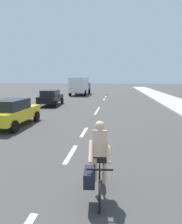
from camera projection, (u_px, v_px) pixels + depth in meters
name	position (u px, v px, depth m)	size (l,w,h in m)	color
ground_plane	(99.00, 107.00, 18.68)	(160.00, 160.00, 0.00)	#423F3D
sidewalk_strip	(181.00, 105.00, 19.59)	(3.60, 80.00, 0.14)	#B2ADA3
lane_stripe_2	(71.00, 154.00, 7.25)	(0.16, 1.80, 0.01)	white
lane_stripe_3	(84.00, 132.00, 10.17)	(0.16, 1.80, 0.01)	white
lane_stripe_4	(96.00, 113.00, 15.92)	(0.16, 1.80, 0.01)	white
lane_stripe_5	(98.00, 109.00, 17.88)	(0.16, 1.80, 0.01)	white
lane_stripe_6	(104.00, 100.00, 25.49)	(0.16, 1.80, 0.01)	white
lane_stripe_7	(106.00, 97.00, 29.21)	(0.16, 1.80, 0.01)	white
lane_stripe_8	(107.00, 95.00, 33.03)	(0.16, 1.80, 0.01)	white
lane_stripe_9	(107.00, 95.00, 32.87)	(0.16, 1.80, 0.01)	white
cyclist	(98.00, 163.00, 4.51)	(0.66, 1.71, 1.82)	black
parked_car_yellow	(12.00, 112.00, 11.33)	(1.91, 4.06, 1.57)	gold
parked_car_black	(51.00, 97.00, 19.90)	(2.05, 4.11, 1.57)	black
delivery_truck	(80.00, 86.00, 32.08)	(2.80, 6.30, 2.80)	#23478C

